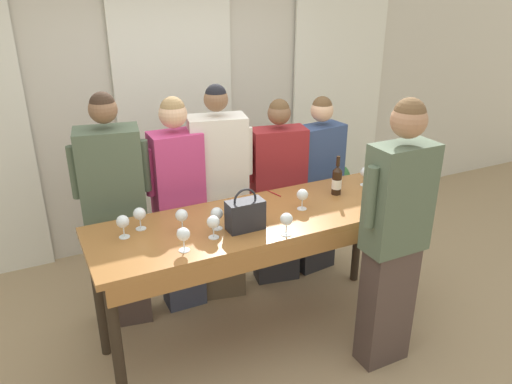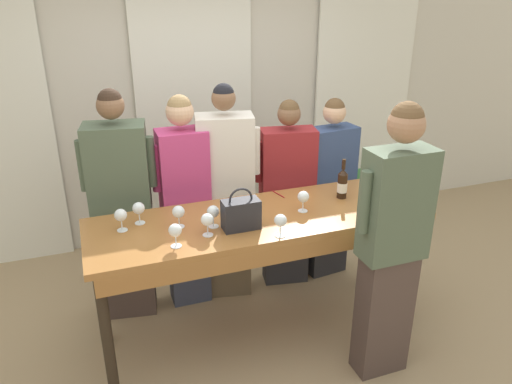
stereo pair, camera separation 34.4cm
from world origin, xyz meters
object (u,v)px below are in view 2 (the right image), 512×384
(wine_glass_front_right, at_px, (178,212))
(guest_pink_top, at_px, (185,201))
(tasting_bar, at_px, (261,233))
(wine_bottle, at_px, (342,184))
(wine_glass_center_left, at_px, (139,209))
(wine_glass_back_right, at_px, (175,231))
(wine_glass_back_left, at_px, (207,220))
(potted_plant, at_px, (360,192))
(wine_glass_front_mid, at_px, (213,212))
(wine_glass_center_mid, at_px, (374,177))
(guest_striped_shirt, at_px, (287,194))
(handbag, at_px, (241,214))
(guest_navy_coat, at_px, (330,188))
(guest_cream_sweater, at_px, (226,195))
(wine_glass_center_right, at_px, (121,216))
(host_pouring, at_px, (392,243))
(guest_olive_jacket, at_px, (122,208))
(wine_glass_back_mid, at_px, (303,197))
(wine_glass_front_left, at_px, (281,221))

(wine_glass_front_right, relative_size, guest_pink_top, 0.09)
(tasting_bar, distance_m, wine_bottle, 0.73)
(wine_glass_center_left, bearing_deg, wine_glass_back_right, -67.34)
(wine_glass_back_left, relative_size, potted_plant, 0.26)
(wine_glass_front_mid, bearing_deg, wine_glass_center_mid, 7.89)
(guest_pink_top, xyz_separation_m, guest_striped_shirt, (0.87, 0.00, -0.07))
(guest_striped_shirt, bearing_deg, potted_plant, 35.29)
(handbag, relative_size, wine_glass_front_mid, 1.89)
(wine_glass_back_left, bearing_deg, guest_navy_coat, 31.48)
(guest_pink_top, relative_size, guest_cream_sweater, 0.97)
(wine_glass_center_left, xyz_separation_m, wine_glass_center_right, (-0.12, -0.07, 0.00))
(wine_glass_center_left, relative_size, potted_plant, 0.26)
(guest_navy_coat, bearing_deg, wine_glass_front_mid, -150.70)
(handbag, xyz_separation_m, host_pouring, (0.84, -0.48, -0.12))
(guest_striped_shirt, bearing_deg, host_pouring, -82.15)
(guest_olive_jacket, xyz_separation_m, host_pouring, (1.53, -1.26, 0.07))
(guest_olive_jacket, relative_size, guest_striped_shirt, 1.11)
(wine_bottle, height_order, guest_striped_shirt, guest_striped_shirt)
(wine_bottle, xyz_separation_m, guest_olive_jacket, (-1.55, 0.55, -0.20))
(wine_glass_back_mid, distance_m, guest_olive_jacket, 1.37)
(guest_striped_shirt, bearing_deg, wine_glass_front_mid, -140.10)
(guest_striped_shirt, height_order, host_pouring, host_pouring)
(wine_glass_front_right, height_order, guest_pink_top, guest_pink_top)
(wine_glass_back_left, relative_size, guest_olive_jacket, 0.08)
(wine_glass_center_right, bearing_deg, wine_glass_back_left, -26.67)
(wine_glass_front_right, height_order, guest_cream_sweater, guest_cream_sweater)
(wine_glass_back_left, xyz_separation_m, host_pouring, (1.07, -0.46, -0.12))
(wine_glass_center_right, distance_m, potted_plant, 3.19)
(potted_plant, bearing_deg, wine_glass_back_right, -143.44)
(handbag, distance_m, guest_cream_sweater, 0.81)
(wine_glass_back_mid, bearing_deg, wine_glass_front_left, -135.19)
(guest_striped_shirt, bearing_deg, tasting_bar, -125.78)
(wine_glass_back_right, bearing_deg, wine_glass_center_mid, 12.62)
(wine_glass_back_left, bearing_deg, guest_pink_top, 88.44)
(wine_glass_back_left, height_order, wine_glass_back_mid, same)
(wine_bottle, xyz_separation_m, wine_glass_center_mid, (0.30, 0.05, -0.00))
(wine_bottle, xyz_separation_m, wine_glass_back_mid, (-0.37, -0.12, -0.00))
(potted_plant, bearing_deg, guest_striped_shirt, -144.71)
(guest_pink_top, height_order, guest_cream_sweater, guest_cream_sweater)
(wine_glass_center_mid, bearing_deg, guest_pink_top, 159.80)
(wine_glass_center_mid, xyz_separation_m, guest_striped_shirt, (-0.51, 0.51, -0.28))
(tasting_bar, bearing_deg, wine_bottle, 9.69)
(wine_glass_front_left, xyz_separation_m, wine_glass_back_left, (-0.43, 0.17, 0.00))
(tasting_bar, distance_m, wine_glass_back_mid, 0.38)
(handbag, distance_m, wine_glass_front_mid, 0.18)
(wine_glass_front_left, xyz_separation_m, potted_plant, (1.78, 1.89, -0.82))
(wine_glass_center_left, distance_m, potted_plant, 3.06)
(guest_cream_sweater, bearing_deg, potted_plant, 26.68)
(wine_glass_front_mid, relative_size, guest_olive_jacket, 0.08)
(wine_glass_front_mid, relative_size, wine_glass_front_right, 1.00)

